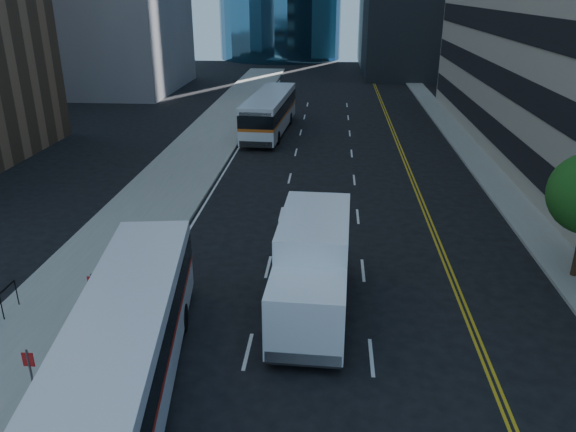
# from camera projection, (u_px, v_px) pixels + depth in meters

# --- Properties ---
(ground) EXTENTS (160.00, 160.00, 0.00)m
(ground) POSITION_uv_depth(u_px,v_px,m) (358.00, 399.00, 16.15)
(ground) COLOR black
(ground) RESTS_ON ground
(sidewalk_west) EXTENTS (5.00, 90.00, 0.15)m
(sidewalk_west) POSITION_uv_depth(u_px,v_px,m) (197.00, 153.00, 39.97)
(sidewalk_west) COLOR gray
(sidewalk_west) RESTS_ON ground
(sidewalk_east) EXTENTS (2.00, 90.00, 0.15)m
(sidewalk_east) POSITION_uv_depth(u_px,v_px,m) (476.00, 159.00, 38.56)
(sidewalk_east) COLOR gray
(sidewalk_east) RESTS_ON ground
(bus_front) EXTENTS (4.09, 11.79, 2.98)m
(bus_front) POSITION_uv_depth(u_px,v_px,m) (127.00, 343.00, 15.90)
(bus_front) COLOR white
(bus_front) RESTS_ON ground
(bus_rear) EXTENTS (3.37, 12.21, 3.11)m
(bus_rear) POSITION_uv_depth(u_px,v_px,m) (270.00, 112.00, 45.35)
(bus_rear) COLOR white
(bus_rear) RESTS_ON ground
(box_truck) EXTENTS (2.70, 7.21, 3.41)m
(box_truck) POSITION_uv_depth(u_px,v_px,m) (312.00, 268.00, 19.84)
(box_truck) COLOR white
(box_truck) RESTS_ON ground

